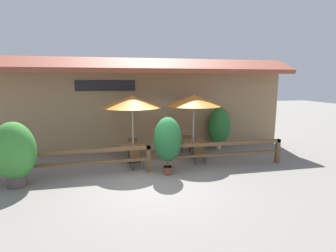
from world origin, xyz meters
name	(u,v)px	position (x,y,z in m)	size (l,w,h in m)	color
ground_plane	(153,183)	(0.00, 0.00, 0.00)	(60.00, 60.00, 0.00)	gray
building_facade	(139,104)	(0.00, 4.10, 2.17)	(14.28, 1.49, 4.23)	#997A56
patio_railing	(149,153)	(0.00, 1.05, 0.70)	(10.40, 0.14, 0.95)	brown
patio_umbrella_near	(132,102)	(-0.44, 2.35, 2.41)	(2.29, 2.29, 2.67)	#B7B2A8
dining_table_near	(133,148)	(-0.44, 2.35, 0.58)	(1.01, 1.01, 0.72)	olive
chair_near_streetside	(136,156)	(-0.40, 1.56, 0.46)	(0.49, 0.49, 0.83)	brown
chair_near_wallside	(133,146)	(-0.39, 3.13, 0.46)	(0.45, 0.45, 0.83)	brown
patio_umbrella_middle	(194,100)	(2.09, 2.46, 2.41)	(2.29, 2.29, 2.67)	#B7B2A8
dining_table_middle	(193,144)	(2.09, 2.46, 0.58)	(1.01, 1.01, 0.72)	olive
chair_middle_streetside	(199,151)	(2.10, 1.69, 0.46)	(0.47, 0.47, 0.83)	brown
chair_middle_wallside	(186,143)	(2.01, 3.24, 0.46)	(0.47, 0.47, 0.83)	brown
potted_plant_entrance_palm	(168,140)	(0.61, 0.66, 1.22)	(0.95, 0.86, 2.01)	brown
potted_plant_small_flowering	(14,153)	(-4.14, 0.61, 1.08)	(1.25, 1.12, 2.01)	#564C47
potted_plant_tall_tropical	(219,126)	(3.71, 3.55, 1.08)	(1.04, 0.94, 1.98)	#B7AD99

